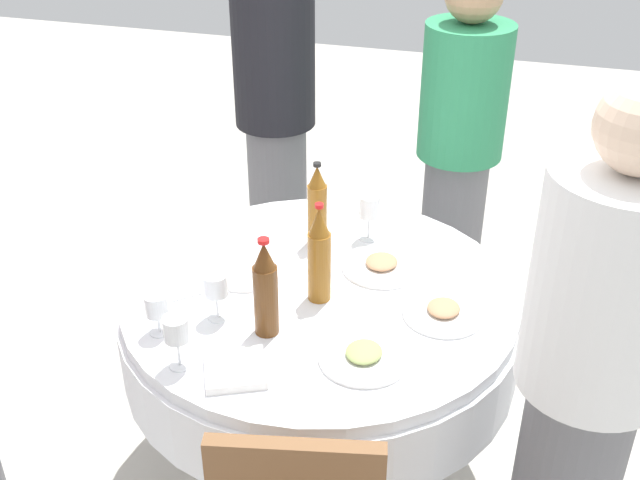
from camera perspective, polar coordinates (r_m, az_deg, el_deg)
ground_plane at (r=2.89m, az=0.00°, el=-15.89°), size 10.00×10.00×0.00m
dining_table at (r=2.50m, az=0.00°, el=-6.52°), size 1.25×1.25×0.74m
bottle_amber_mid at (r=2.29m, az=-0.05°, el=-1.16°), size 0.07×0.07×0.32m
bottle_brown_outer at (r=2.16m, az=-4.03°, el=-3.67°), size 0.07×0.07×0.31m
bottle_amber_far at (r=2.58m, az=-0.21°, el=2.46°), size 0.07×0.07×0.30m
wine_glass_south at (r=2.62m, az=3.64°, el=2.38°), size 0.07×0.07×0.17m
wine_glass_rear at (r=2.22m, az=-11.92°, el=-4.84°), size 0.07×0.07×0.13m
wine_glass_north at (r=2.08m, az=-10.53°, el=-6.58°), size 0.07×0.07×0.16m
wine_glass_west at (r=2.24m, az=-7.69°, el=-3.45°), size 0.07×0.07×0.15m
plate_inner at (r=2.32m, az=9.06°, el=-5.24°), size 0.24×0.24×0.04m
plate_right at (r=2.50m, az=-5.41°, el=-2.18°), size 0.25×0.25×0.02m
plate_east at (r=2.51m, az=4.54°, el=-1.87°), size 0.26×0.26×0.04m
plate_near at (r=2.13m, az=3.24°, el=-8.52°), size 0.25×0.25×0.04m
fork_outer at (r=2.40m, az=-10.53°, el=-4.30°), size 0.13×0.14×0.00m
folded_napkin at (r=2.09m, az=-6.25°, el=-9.46°), size 0.21×0.21×0.02m
person_mid at (r=1.96m, az=18.88°, el=-10.71°), size 0.34×0.34×1.62m
person_far at (r=3.19m, az=10.16°, el=6.27°), size 0.34×0.34×1.55m
person_south at (r=3.34m, az=-3.28°, el=8.87°), size 0.34×0.34×1.65m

